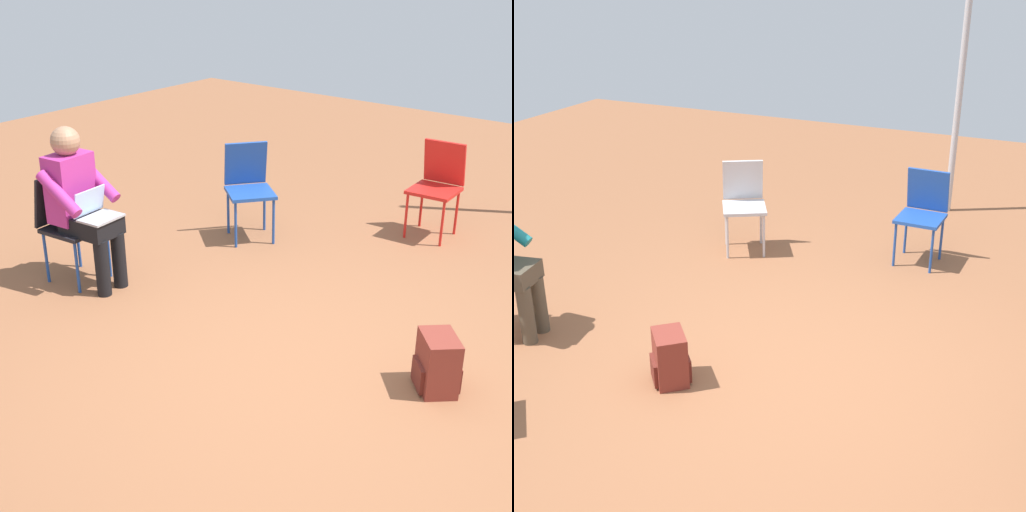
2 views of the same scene
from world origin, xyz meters
TOP-DOWN VIEW (x-y plane):
  - ground_plane at (0.00, 0.00)m, footprint 14.48×14.48m
  - chair_southeast at (1.34, -1.90)m, footprint 0.56×0.57m
  - chair_south at (-0.27, -2.32)m, footprint 0.41×0.45m
  - backpack_near_laptop_user at (0.74, 0.38)m, footprint 0.34×0.34m
  - tent_pole_near at (-0.22, -3.80)m, footprint 0.07×0.07m

SIDE VIEW (x-z plane):
  - ground_plane at x=0.00m, z-range 0.00..0.00m
  - backpack_near_laptop_user at x=0.74m, z-range -0.02..0.34m
  - chair_southeast at x=1.34m, z-range 0.07..0.92m
  - chair_south at x=-0.27m, z-range 0.07..0.92m
  - tent_pole_near at x=-0.22m, z-range 0.00..2.67m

